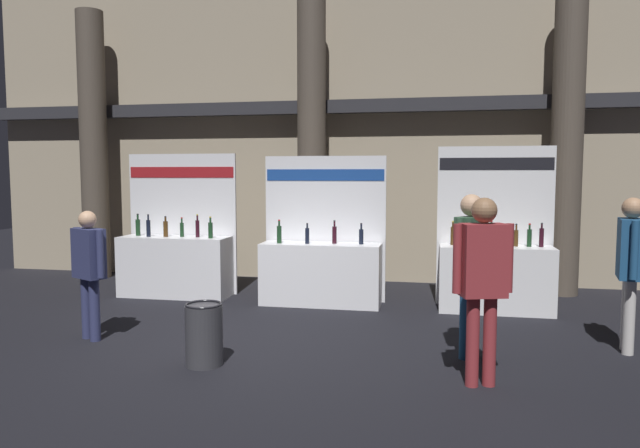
# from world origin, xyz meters

# --- Properties ---
(ground_plane) EXTENTS (26.69, 26.69, 0.00)m
(ground_plane) POSITION_xyz_m (0.00, 0.00, 0.00)
(ground_plane) COLOR black
(hall_colonnade) EXTENTS (13.34, 1.10, 5.92)m
(hall_colonnade) POSITION_xyz_m (0.00, 4.38, 2.90)
(hall_colonnade) COLOR tan
(hall_colonnade) RESTS_ON ground_plane
(exhibitor_booth_0) EXTENTS (1.90, 0.66, 2.36)m
(exhibitor_booth_0) POSITION_xyz_m (-2.02, 2.44, 0.60)
(exhibitor_booth_0) COLOR white
(exhibitor_booth_0) RESTS_ON ground_plane
(exhibitor_booth_1) EXTENTS (1.94, 0.66, 2.31)m
(exhibitor_booth_1) POSITION_xyz_m (0.46, 2.30, 0.58)
(exhibitor_booth_1) COLOR white
(exhibitor_booth_1) RESTS_ON ground_plane
(exhibitor_booth_2) EXTENTS (1.70, 0.66, 2.44)m
(exhibitor_booth_2) POSITION_xyz_m (3.07, 2.34, 0.60)
(exhibitor_booth_2) COLOR white
(exhibitor_booth_2) RESTS_ON ground_plane
(trash_bin) EXTENTS (0.39, 0.39, 0.67)m
(trash_bin) POSITION_xyz_m (-0.21, -0.79, 0.33)
(trash_bin) COLOR #38383D
(trash_bin) RESTS_ON ground_plane
(visitor_0) EXTENTS (0.54, 0.40, 1.58)m
(visitor_0) POSITION_xyz_m (-1.94, -0.16, 0.94)
(visitor_0) COLOR navy
(visitor_0) RESTS_ON ground_plane
(visitor_1) EXTENTS (0.34, 0.63, 1.76)m
(visitor_1) POSITION_xyz_m (4.34, 0.55, 1.08)
(visitor_1) COLOR silver
(visitor_1) RESTS_ON ground_plane
(visitor_2) EXTENTS (0.56, 0.36, 1.80)m
(visitor_2) POSITION_xyz_m (2.61, -0.86, 1.09)
(visitor_2) COLOR maroon
(visitor_2) RESTS_ON ground_plane
(visitor_5) EXTENTS (0.37, 0.42, 1.80)m
(visitor_5) POSITION_xyz_m (2.55, 0.00, 1.07)
(visitor_5) COLOR navy
(visitor_5) RESTS_ON ground_plane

